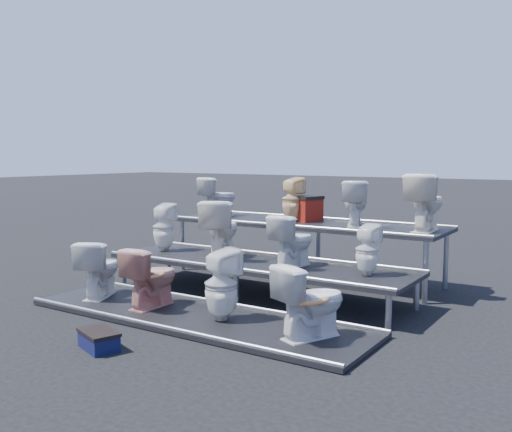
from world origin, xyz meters
The scene contains 18 objects.
ground centered at (0.00, 0.00, 0.00)m, with size 80.00×80.00×0.00m, color black.
tier_front centered at (0.00, -1.30, 0.03)m, with size 4.20×1.20×0.06m, color black.
tier_mid centered at (0.00, 0.00, 0.23)m, with size 4.20×1.20×0.46m, color black.
tier_back centered at (0.00, 1.30, 0.43)m, with size 4.20×1.20×0.86m, color black.
toilet_0 centered at (-1.56, -1.30, 0.43)m, with size 0.41×0.72×0.73m, color silver.
toilet_1 centered at (-0.66, -1.30, 0.42)m, with size 0.40×0.71×0.72m, color tan.
toilet_2 centered at (0.37, -1.30, 0.46)m, with size 0.36×0.36×0.79m, color silver.
toilet_3 centered at (1.48, -1.30, 0.43)m, with size 0.42×0.73×0.75m, color silver.
toilet_4 centered at (-1.63, 0.00, 0.81)m, with size 0.31×0.32×0.70m, color silver.
toilet_5 centered at (-0.59, 0.00, 0.86)m, with size 0.45×0.79×0.80m, color white.
toilet_6 centered at (0.54, 0.00, 0.79)m, with size 0.37×0.65×0.67m, color silver.
toilet_7 centered at (1.53, 0.00, 0.76)m, with size 0.27×0.28×0.61m, color silver.
toilet_8 centered at (-1.60, 1.30, 1.18)m, with size 0.36×0.63×0.64m, color silver.
toilet_9 centered at (-0.21, 1.30, 1.20)m, with size 0.30×0.31×0.67m, color beige.
toilet_10 centered at (0.81, 1.30, 1.19)m, with size 0.36×0.64×0.65m, color silver.
toilet_11 centered at (1.81, 1.30, 1.24)m, with size 0.43×0.75×0.77m, color white.
red_crate centered at (-0.10, 1.47, 1.03)m, with size 0.47×0.38×0.34m, color maroon.
step_stool centered at (-0.15, -2.57, 0.08)m, with size 0.43×0.26×0.15m, color #0E1135.
Camera 1 is at (4.02, -6.21, 1.87)m, focal length 40.00 mm.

